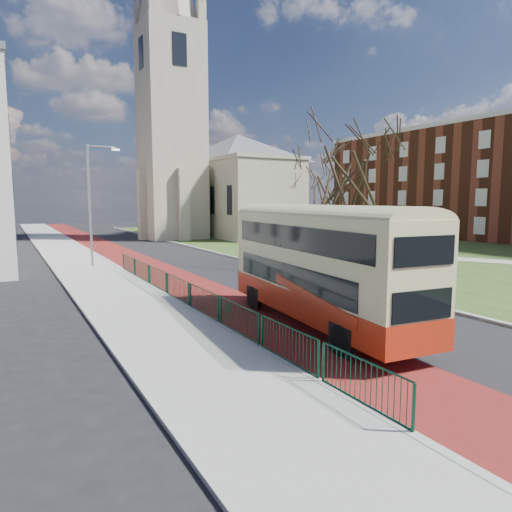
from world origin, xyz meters
TOP-DOWN VIEW (x-y plane):
  - ground at (0.00, 0.00)m, footprint 160.00×160.00m
  - road_carriageway at (1.50, 20.00)m, footprint 9.00×120.00m
  - bus_lane at (-1.20, 20.00)m, footprint 3.40×120.00m
  - pavement_west at (-5.00, 20.00)m, footprint 4.00×120.00m
  - kerb_west at (-3.00, 20.00)m, footprint 0.25×120.00m
  - kerb_east at (6.10, 22.00)m, footprint 0.25×80.00m
  - grass_green at (26.00, 22.00)m, footprint 40.00×80.00m
  - footpath at (20.00, 10.00)m, footprint 18.84×32.82m
  - pedestrian_railing at (-2.95, 4.00)m, footprint 0.07×24.00m
  - gothic_church at (12.56, 38.00)m, footprint 16.38×18.00m
  - brick_terrace at (40.00, 20.00)m, footprint 10.30×44.30m
  - streetlamp at (-4.35, 18.00)m, footprint 2.13×0.18m
  - bus at (0.19, -0.82)m, footprint 3.23×10.17m
  - winter_tree_near at (11.63, 11.26)m, footprint 7.54×7.54m
  - winter_tree_far at (19.08, 23.07)m, footprint 5.73×5.73m
  - litter_bin at (13.75, 9.24)m, footprint 0.68×0.68m

SIDE VIEW (x-z plane):
  - ground at x=0.00m, z-range 0.00..0.00m
  - road_carriageway at x=1.50m, z-range 0.00..0.01m
  - bus_lane at x=-1.20m, z-range 0.00..0.01m
  - grass_green at x=26.00m, z-range 0.00..0.04m
  - footpath at x=20.00m, z-range 0.04..0.07m
  - pavement_west at x=-5.00m, z-range 0.00..0.12m
  - kerb_west at x=-3.00m, z-range 0.00..0.13m
  - kerb_east at x=6.10m, z-range 0.00..0.13m
  - pedestrian_railing at x=-2.95m, z-range -0.01..1.11m
  - litter_bin at x=13.75m, z-range 0.04..1.11m
  - bus at x=0.19m, z-range 0.30..4.48m
  - streetlamp at x=-4.35m, z-range 0.59..8.59m
  - winter_tree_far at x=19.08m, z-range 1.62..9.85m
  - brick_terrace at x=40.00m, z-range 0.01..13.51m
  - winter_tree_near at x=11.63m, z-range 1.97..12.01m
  - gothic_church at x=12.56m, z-range -6.87..33.13m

